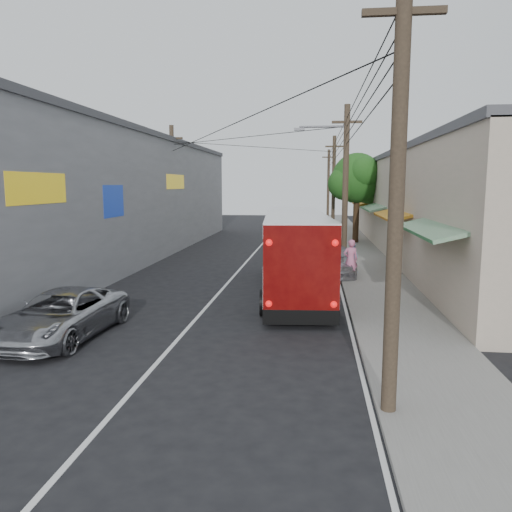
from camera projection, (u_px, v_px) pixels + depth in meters
The scene contains 13 objects.
ground at pixel (154, 366), 11.96m from camera, with size 120.00×120.00×0.00m, color black.
sidewalk at pixel (358, 254), 30.88m from camera, with size 3.00×80.00×0.12m, color slate.
building_right at pixel (428, 203), 31.89m from camera, with size 7.09×40.00×6.25m.
building_left at pixel (111, 196), 30.12m from camera, with size 7.20×36.00×7.25m.
utility_poles at pixel (304, 188), 31.01m from camera, with size 11.80×45.28×8.00m.
street_tree at pixel (358, 180), 36.09m from camera, with size 4.40×4.00×6.60m.
coach_bus at pixel (295, 251), 20.15m from camera, with size 3.22×11.22×3.19m.
jeepney at pixel (62, 315), 14.08m from camera, with size 2.22×4.82×1.34m, color #AFB0B6.
parked_suv at pixel (331, 258), 24.26m from camera, with size 2.13×5.24×1.52m, color #A6A6AE.
parked_car_mid at pixel (314, 240), 33.04m from camera, with size 1.66×4.14×1.41m, color #232328.
parked_car_far at pixel (315, 230), 40.44m from camera, with size 1.41×4.04×1.33m, color black.
pedestrian_near at pixel (351, 260), 22.17m from camera, with size 0.65×0.43×1.79m, color pink.
pedestrian_far at pixel (352, 258), 23.93m from camera, with size 0.70×0.54×1.43m, color #93AED7.
Camera 1 is at (3.75, -11.11, 4.31)m, focal length 35.00 mm.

